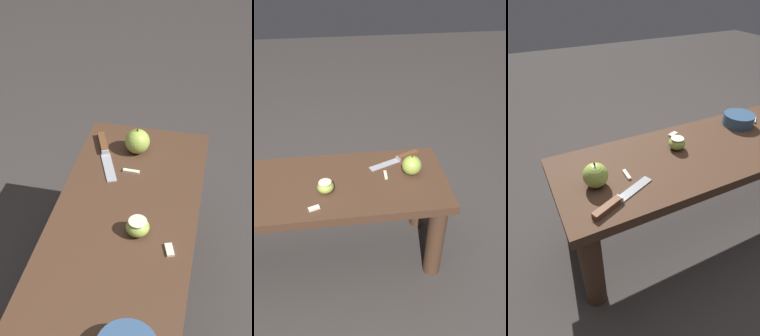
% 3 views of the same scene
% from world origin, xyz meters
% --- Properties ---
extents(ground_plane, '(8.00, 8.00, 0.00)m').
position_xyz_m(ground_plane, '(0.00, 0.00, 0.00)').
color(ground_plane, '#383330').
extents(wooden_bench, '(1.33, 0.43, 0.46)m').
position_xyz_m(wooden_bench, '(0.00, 0.00, 0.36)').
color(wooden_bench, '#472D1E').
rests_on(wooden_bench, ground_plane).
extents(knife, '(0.24, 0.12, 0.02)m').
position_xyz_m(knife, '(-0.50, -0.13, 0.46)').
color(knife, '#9EA0A5').
rests_on(knife, wooden_bench).
extents(apple_whole, '(0.09, 0.09, 0.10)m').
position_xyz_m(apple_whole, '(-0.52, -0.02, 0.50)').
color(apple_whole, '#9EB747').
rests_on(apple_whole, wooden_bench).
extents(apple_cut, '(0.07, 0.07, 0.05)m').
position_xyz_m(apple_cut, '(-0.15, 0.05, 0.48)').
color(apple_cut, '#9EB747').
rests_on(apple_cut, wooden_bench).
extents(apple_slice_center, '(0.05, 0.03, 0.01)m').
position_xyz_m(apple_slice_center, '(-0.10, 0.15, 0.46)').
color(apple_slice_center, beige).
rests_on(apple_slice_center, wooden_bench).
extents(apple_slice_near_bowl, '(0.01, 0.06, 0.01)m').
position_xyz_m(apple_slice_near_bowl, '(-0.41, -0.02, 0.46)').
color(apple_slice_near_bowl, beige).
rests_on(apple_slice_near_bowl, wooden_bench).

